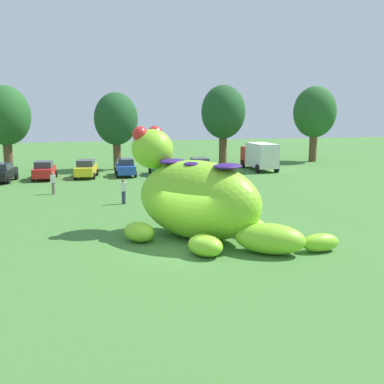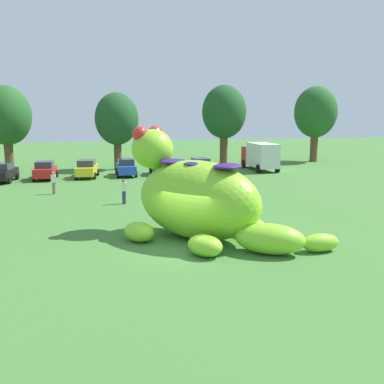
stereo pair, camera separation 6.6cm
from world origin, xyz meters
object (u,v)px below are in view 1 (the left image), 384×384
(giant_inflatable_creature, at_px, (198,199))
(box_truck, at_px, (259,155))
(spectator_near_inflatable, at_px, (53,183))
(car_silver, at_px, (199,166))
(car_black, at_px, (2,172))
(car_yellow, at_px, (86,169))
(car_green, at_px, (161,166))
(car_red, at_px, (44,170))
(car_blue, at_px, (125,167))
(spectator_mid_field, at_px, (124,192))

(giant_inflatable_creature, relative_size, box_truck, 1.45)
(giant_inflatable_creature, height_order, spectator_near_inflatable, giant_inflatable_creature)
(car_silver, height_order, spectator_near_inflatable, car_silver)
(car_black, distance_m, car_silver, 18.36)
(car_yellow, bearing_deg, car_silver, -6.35)
(car_black, relative_size, car_yellow, 0.99)
(car_green, bearing_deg, car_black, -176.79)
(car_green, bearing_deg, spectator_near_inflatable, -140.30)
(car_black, xyz_separation_m, box_truck, (25.76, 1.69, 0.74))
(giant_inflatable_creature, relative_size, car_red, 2.23)
(car_yellow, xyz_separation_m, car_blue, (3.76, 0.11, 0.00))
(car_yellow, height_order, car_silver, same)
(car_green, bearing_deg, spectator_mid_field, -111.33)
(car_red, bearing_deg, car_green, 0.66)
(car_blue, relative_size, car_silver, 1.01)
(car_green, xyz_separation_m, box_truck, (11.10, 0.87, 0.74))
(car_yellow, xyz_separation_m, car_silver, (10.98, -1.22, 0.00))
(car_black, distance_m, car_green, 14.68)
(car_yellow, bearing_deg, car_red, -177.90)
(car_silver, bearing_deg, car_blue, 169.53)
(giant_inflatable_creature, bearing_deg, car_red, 110.70)
(giant_inflatable_creature, xyz_separation_m, box_truck, (13.72, 23.41, -0.38))
(car_black, height_order, car_green, same)
(box_truck, bearing_deg, car_black, -176.25)
(car_blue, distance_m, spectator_near_inflatable, 10.59)
(car_black, xyz_separation_m, spectator_mid_field, (9.45, -12.51, -0.01))
(car_green, distance_m, spectator_mid_field, 14.32)
(car_blue, bearing_deg, car_silver, -10.47)
(car_red, bearing_deg, giant_inflatable_creature, -69.30)
(car_black, relative_size, car_silver, 1.04)
(car_red, height_order, car_yellow, same)
(car_yellow, height_order, spectator_near_inflatable, car_yellow)
(car_green, relative_size, spectator_mid_field, 2.41)
(car_red, height_order, car_blue, same)
(spectator_mid_field, bearing_deg, car_green, 68.67)
(car_red, distance_m, car_blue, 7.57)
(box_truck, bearing_deg, giant_inflatable_creature, -120.37)
(car_black, relative_size, car_red, 1.02)
(car_blue, relative_size, spectator_near_inflatable, 2.43)
(car_blue, bearing_deg, giant_inflatable_creature, -87.71)
(box_truck, xyz_separation_m, spectator_near_inflatable, (-21.07, -9.15, -0.75))
(car_black, distance_m, box_truck, 25.83)
(car_red, height_order, car_silver, same)
(car_red, relative_size, spectator_mid_field, 2.47)
(spectator_mid_field, bearing_deg, box_truck, 41.05)
(car_blue, distance_m, car_green, 3.53)
(spectator_near_inflatable, bearing_deg, car_silver, 27.35)
(spectator_mid_field, bearing_deg, car_blue, 82.89)
(car_red, xyz_separation_m, car_blue, (7.56, 0.25, 0.00))
(giant_inflatable_creature, bearing_deg, spectator_mid_field, 105.70)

